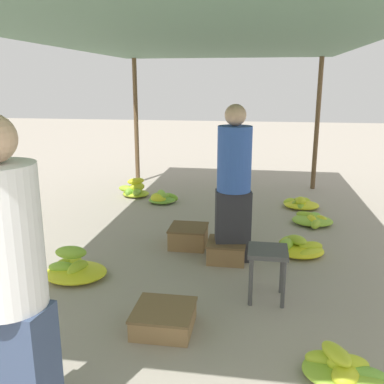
# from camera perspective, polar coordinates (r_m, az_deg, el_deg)

# --- Properties ---
(canopy_post_back_left) EXTENTS (0.08, 0.08, 2.27)m
(canopy_post_back_left) POSITION_cam_1_polar(r_m,az_deg,el_deg) (8.07, -7.46, 9.21)
(canopy_post_back_left) COLOR brown
(canopy_post_back_left) RESTS_ON ground
(canopy_post_back_right) EXTENTS (0.08, 0.08, 2.27)m
(canopy_post_back_right) POSITION_cam_1_polar(r_m,az_deg,el_deg) (7.81, 16.33, 8.58)
(canopy_post_back_right) COLOR brown
(canopy_post_back_right) RESTS_ON ground
(canopy_tarp) EXTENTS (3.65, 6.81, 0.04)m
(canopy_tarp) POSITION_cam_1_polar(r_m,az_deg,el_deg) (4.57, 0.89, 19.87)
(canopy_tarp) COLOR #567A60
(canopy_tarp) RESTS_ON canopy_post_front_left
(vendor_foreground) EXTENTS (0.42, 0.42, 1.74)m
(vendor_foreground) POSITION_cam_1_polar(r_m,az_deg,el_deg) (2.30, -23.29, -11.57)
(vendor_foreground) COLOR #384766
(vendor_foreground) RESTS_ON ground
(stool) EXTENTS (0.34, 0.34, 0.47)m
(stool) POSITION_cam_1_polar(r_m,az_deg,el_deg) (3.80, 10.04, -8.86)
(stool) COLOR #4C4C4C
(stool) RESTS_ON ground
(banana_pile_left_0) EXTENTS (0.61, 0.57, 0.33)m
(banana_pile_left_0) POSITION_cam_1_polar(r_m,az_deg,el_deg) (4.43, -15.52, -9.83)
(banana_pile_left_0) COLOR #88BB34
(banana_pile_left_0) RESTS_ON ground
(banana_pile_left_1) EXTENTS (0.48, 0.45, 0.22)m
(banana_pile_left_1) POSITION_cam_1_polar(r_m,az_deg,el_deg) (6.78, -4.02, -0.79)
(banana_pile_left_1) COLOR yellow
(banana_pile_left_1) RESTS_ON ground
(banana_pile_left_2) EXTENTS (0.53, 0.47, 0.32)m
(banana_pile_left_2) POSITION_cam_1_polar(r_m,az_deg,el_deg) (7.18, -7.67, 0.28)
(banana_pile_left_2) COLOR #8ABB33
(banana_pile_left_2) RESTS_ON ground
(banana_pile_right_0) EXTENTS (0.53, 0.45, 0.23)m
(banana_pile_right_0) POSITION_cam_1_polar(r_m,az_deg,el_deg) (3.12, 19.39, -21.39)
(banana_pile_right_0) COLOR #CAD528
(banana_pile_right_0) RESTS_ON ground
(banana_pile_right_1) EXTENTS (0.57, 0.60, 0.20)m
(banana_pile_right_1) POSITION_cam_1_polar(r_m,az_deg,el_deg) (4.95, 13.88, -7.14)
(banana_pile_right_1) COLOR #C7D429
(banana_pile_right_1) RESTS_ON ground
(banana_pile_right_2) EXTENTS (0.54, 0.65, 0.14)m
(banana_pile_right_2) POSITION_cam_1_polar(r_m,az_deg,el_deg) (6.01, 15.74, -3.55)
(banana_pile_right_2) COLOR #C6D329
(banana_pile_right_2) RESTS_ON ground
(banana_pile_right_3) EXTENTS (0.57, 0.51, 0.19)m
(banana_pile_right_3) POSITION_cam_1_polar(r_m,az_deg,el_deg) (6.71, 14.21, -1.52)
(banana_pile_right_3) COLOR #8BBC33
(banana_pile_right_3) RESTS_ON ground
(crate_near) EXTENTS (0.46, 0.46, 0.17)m
(crate_near) POSITION_cam_1_polar(r_m,az_deg,el_deg) (3.46, -3.77, -16.47)
(crate_near) COLOR #9E7A4C
(crate_near) RESTS_ON ground
(crate_mid) EXTENTS (0.43, 0.43, 0.24)m
(crate_mid) POSITION_cam_1_polar(r_m,az_deg,el_deg) (5.00, -0.48, -5.92)
(crate_mid) COLOR olive
(crate_mid) RESTS_ON ground
(crate_far) EXTENTS (0.41, 0.41, 0.21)m
(crate_far) POSITION_cam_1_polar(r_m,az_deg,el_deg) (4.64, 4.63, -7.78)
(crate_far) COLOR olive
(crate_far) RESTS_ON ground
(shopper_walking_mid) EXTENTS (0.41, 0.41, 1.65)m
(shopper_walking_mid) POSITION_cam_1_polar(r_m,az_deg,el_deg) (4.43, 5.60, 1.31)
(shopper_walking_mid) COLOR #2D2D33
(shopper_walking_mid) RESTS_ON ground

